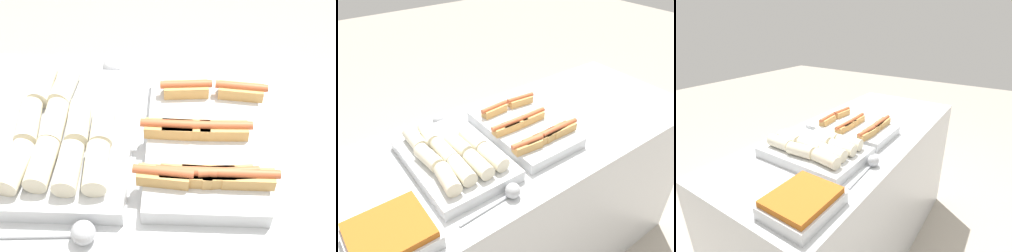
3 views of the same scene
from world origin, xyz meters
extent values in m
plane|color=#ADA393|center=(0.00, 0.00, 0.00)|extent=(12.00, 12.00, 0.00)
cube|color=silver|center=(0.00, 0.00, 0.46)|extent=(1.80, 0.76, 0.93)
cube|color=silver|center=(-0.02, 0.00, 0.95)|extent=(0.30, 0.49, 0.05)
cube|color=tan|center=(0.08, 0.15, 1.00)|extent=(0.13, 0.06, 0.04)
cylinder|color=#CC6038|center=(0.08, 0.15, 1.02)|extent=(0.15, 0.04, 0.02)
cube|color=tan|center=(-0.02, -0.15, 1.00)|extent=(0.13, 0.04, 0.04)
cylinder|color=#CC6038|center=(-0.02, -0.15, 1.02)|extent=(0.15, 0.02, 0.02)
cube|color=tan|center=(0.03, -0.15, 1.00)|extent=(0.13, 0.06, 0.04)
cylinder|color=#CC6038|center=(0.03, -0.15, 1.02)|extent=(0.15, 0.04, 0.02)
cube|color=tan|center=(0.08, -0.15, 1.00)|extent=(0.13, 0.04, 0.04)
cylinder|color=#CC6038|center=(0.08, -0.15, 1.02)|extent=(0.15, 0.02, 0.02)
cube|color=tan|center=(-0.08, 0.15, 1.00)|extent=(0.13, 0.05, 0.04)
cylinder|color=#CC6038|center=(-0.08, 0.15, 1.02)|extent=(0.15, 0.03, 0.02)
cube|color=tan|center=(0.03, 0.00, 1.00)|extent=(0.13, 0.05, 0.04)
cylinder|color=#CC6038|center=(0.03, 0.00, 1.02)|extent=(0.15, 0.03, 0.02)
cube|color=tan|center=(-0.07, -0.15, 1.00)|extent=(0.13, 0.05, 0.04)
cylinder|color=#CC6038|center=(-0.07, -0.15, 1.02)|extent=(0.15, 0.03, 0.02)
cube|color=tan|center=(-0.07, 0.00, 1.00)|extent=(0.13, 0.05, 0.04)
cylinder|color=#CC6038|center=(-0.07, 0.00, 1.02)|extent=(0.15, 0.02, 0.02)
cube|color=tan|center=(-0.13, -0.15, 1.00)|extent=(0.13, 0.05, 0.04)
cylinder|color=#CC6038|center=(-0.13, -0.15, 1.02)|extent=(0.15, 0.03, 0.02)
cube|color=tan|center=(-0.12, 0.00, 1.00)|extent=(0.13, 0.05, 0.04)
cylinder|color=#CC6038|center=(-0.12, 0.00, 1.02)|extent=(0.15, 0.03, 0.02)
cube|color=silver|center=(-0.39, 0.00, 0.95)|extent=(0.34, 0.51, 0.05)
cylinder|color=beige|center=(-0.35, -0.15, 1.01)|extent=(0.06, 0.13, 0.06)
cylinder|color=beige|center=(-0.48, 0.14, 1.01)|extent=(0.06, 0.13, 0.06)
cylinder|color=beige|center=(-0.29, -0.14, 1.01)|extent=(0.07, 0.14, 0.06)
cylinder|color=beige|center=(-0.48, -0.15, 1.01)|extent=(0.07, 0.14, 0.06)
cylinder|color=beige|center=(-0.29, 0.00, 1.01)|extent=(0.06, 0.14, 0.06)
cylinder|color=beige|center=(-0.42, -0.14, 1.01)|extent=(0.06, 0.14, 0.06)
cylinder|color=beige|center=(-0.36, 0.01, 1.01)|extent=(0.07, 0.14, 0.06)
cylinder|color=beige|center=(-0.42, 0.15, 1.01)|extent=(0.07, 0.14, 0.06)
cylinder|color=beige|center=(-0.49, 0.00, 1.01)|extent=(0.07, 0.14, 0.06)
cylinder|color=beige|center=(-0.42, 0.00, 1.01)|extent=(0.06, 0.13, 0.06)
cube|color=silver|center=(-0.73, -0.22, 0.95)|extent=(0.26, 0.23, 0.05)
cube|color=#B7601E|center=(-0.73, -0.22, 0.99)|extent=(0.24, 0.21, 0.02)
cylinder|color=#B2B5BA|center=(-0.42, -0.29, 0.93)|extent=(0.23, 0.02, 0.01)
sphere|color=#B2B5BA|center=(-0.30, -0.29, 0.96)|extent=(0.06, 0.06, 0.06)
cylinder|color=#B2B5BA|center=(-0.42, 0.29, 0.93)|extent=(0.22, 0.01, 0.01)
sphere|color=#B2B5BA|center=(-0.31, 0.29, 0.96)|extent=(0.06, 0.06, 0.06)
camera|label=1|loc=(-0.09, -0.83, 1.90)|focal=50.00mm
camera|label=2|loc=(-0.82, -0.96, 1.81)|focal=35.00mm
camera|label=3|loc=(-1.29, -0.78, 1.58)|focal=28.00mm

